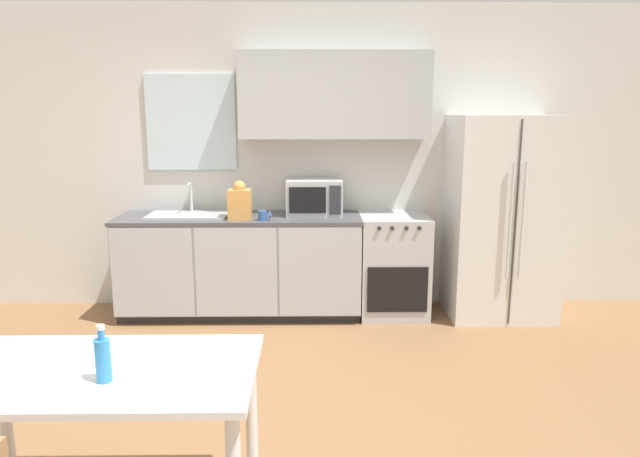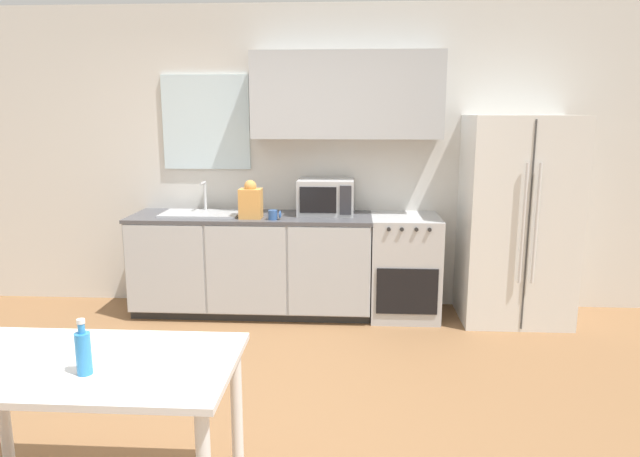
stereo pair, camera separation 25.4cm
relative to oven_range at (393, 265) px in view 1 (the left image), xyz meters
name	(u,v)px [view 1 (the left image)]	position (x,y,z in m)	size (l,w,h in m)	color
ground_plane	(242,426)	(-1.12, -1.88, -0.44)	(12.00, 12.00, 0.00)	olive
wall_back	(277,149)	(-1.03, 0.30, 1.00)	(12.00, 0.38, 2.70)	silver
kitchen_counter	(241,265)	(-1.35, 0.00, 0.01)	(2.11, 0.63, 0.89)	#333333
oven_range	(393,265)	(0.00, 0.00, 0.00)	(0.59, 0.62, 0.89)	#B7BABC
refrigerator	(502,218)	(0.93, -0.03, 0.43)	(0.89, 0.70, 1.75)	silver
kitchen_sink	(188,214)	(-1.79, 0.00, 0.46)	(0.68, 0.39, 0.28)	#B7BABC
microwave	(314,197)	(-0.70, 0.08, 0.60)	(0.49, 0.38, 0.31)	#B7BABC
coffee_mug	(263,215)	(-1.12, -0.20, 0.49)	(0.11, 0.08, 0.08)	#335999
grocery_bag_0	(240,202)	(-1.32, -0.14, 0.59)	(0.19, 0.16, 0.33)	#DB994C
dining_table	(101,392)	(-1.59, -2.67, 0.19)	(1.29, 0.72, 0.74)	white
drink_bottle	(103,359)	(-1.53, -2.78, 0.39)	(0.06, 0.06, 0.23)	#338CD8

